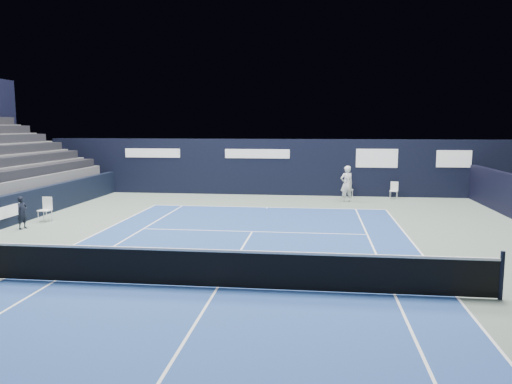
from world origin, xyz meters
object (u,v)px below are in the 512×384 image
at_px(tennis_net, 217,267).
at_px(tennis_player, 347,184).
at_px(folding_chair_back_a, 348,186).
at_px(folding_chair_back_b, 394,189).
at_px(line_judge_chair, 46,207).

bearing_deg(tennis_net, tennis_player, 74.95).
height_order(folding_chair_back_a, tennis_net, tennis_net).
height_order(folding_chair_back_b, tennis_player, tennis_player).
distance_m(folding_chair_back_a, tennis_player, 1.68).
bearing_deg(folding_chair_back_a, tennis_player, -107.62).
distance_m(folding_chair_back_b, line_judge_chair, 17.02).
height_order(line_judge_chair, tennis_net, tennis_net).
xyz_separation_m(folding_chair_back_a, line_judge_chair, (-12.53, -8.36, -0.08)).
bearing_deg(folding_chair_back_b, folding_chair_back_a, -168.05).
bearing_deg(tennis_net, line_judge_chair, 138.97).
height_order(folding_chair_back_a, line_judge_chair, line_judge_chair).
xyz_separation_m(folding_chair_back_a, tennis_net, (-3.98, -15.80, -0.13)).
xyz_separation_m(folding_chair_back_b, line_judge_chair, (-14.94, -8.16, 0.05)).
distance_m(line_judge_chair, tennis_net, 11.34).
bearing_deg(folding_chair_back_b, line_judge_chair, -134.81).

